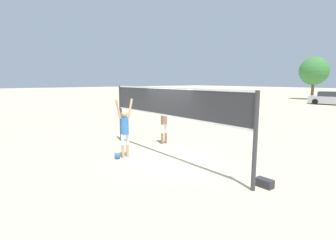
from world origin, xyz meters
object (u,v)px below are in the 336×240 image
at_px(player_blocker, 164,118).
at_px(gear_bag, 264,183).
at_px(player_spiker, 125,127).
at_px(tree_right_cluster, 314,71).
at_px(volleyball, 117,156).
at_px(volleyball_net, 168,108).
at_px(parked_car_far, 330,99).

distance_m(player_blocker, gear_bag, 5.57).
height_order(player_spiker, tree_right_cluster, tree_right_cluster).
bearing_deg(player_blocker, volleyball, 15.98).
distance_m(volleyball, tree_right_cluster, 37.73).
bearing_deg(volleyball, gear_bag, 21.96).
height_order(player_blocker, volleyball, player_blocker).
height_order(volleyball_net, player_blocker, volleyball_net).
xyz_separation_m(volleyball_net, parked_car_far, (-4.98, 27.58, -1.13)).
bearing_deg(tree_right_cluster, volleyball, -75.99).
xyz_separation_m(volleyball_net, player_spiker, (-1.04, -1.15, -0.69)).
distance_m(player_blocker, tree_right_cluster, 34.86).
distance_m(volleyball_net, tree_right_cluster, 36.46).
distance_m(player_spiker, gear_bag, 4.98).
height_order(gear_bag, parked_car_far, parked_car_far).
distance_m(player_spiker, parked_car_far, 29.00).
height_order(player_blocker, gear_bag, player_blocker).
relative_size(player_spiker, gear_bag, 4.75).
xyz_separation_m(gear_bag, tree_right_cluster, (-13.73, 34.53, 4.01)).
relative_size(player_blocker, tree_right_cluster, 0.35).
bearing_deg(gear_bag, volleyball_net, -173.34).
xyz_separation_m(player_blocker, parked_car_far, (-3.15, 26.36, -0.47)).
distance_m(volleyball_net, gear_bag, 3.98).
distance_m(volleyball, parked_car_far, 29.30).
bearing_deg(tree_right_cluster, volleyball_net, -73.79).
relative_size(volleyball_net, player_spiker, 3.35).
distance_m(player_blocker, parked_car_far, 26.55).
bearing_deg(player_blocker, tree_right_cluster, -166.15).
xyz_separation_m(volleyball, tree_right_cluster, (-9.08, 36.40, 4.01)).
bearing_deg(player_blocker, volleyball_net, 56.49).
xyz_separation_m(parked_car_far, tree_right_cluster, (-5.17, 7.36, 3.44)).
bearing_deg(tree_right_cluster, parked_car_far, -54.92).
xyz_separation_m(player_blocker, tree_right_cluster, (-8.32, 33.73, 2.97)).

